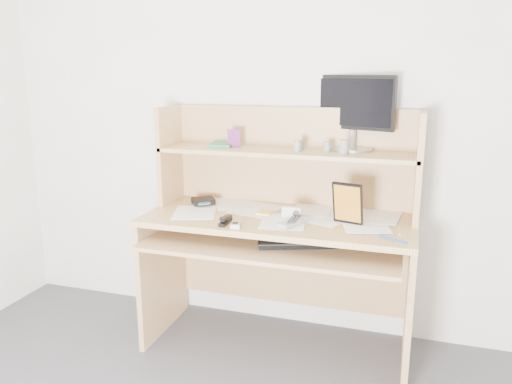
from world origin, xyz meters
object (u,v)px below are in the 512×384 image
(desk, at_px, (282,223))
(game_case, at_px, (348,203))
(keyboard, at_px, (298,242))
(monitor, at_px, (354,110))
(tv_remote, at_px, (294,222))

(desk, xyz_separation_m, game_case, (0.36, -0.12, 0.17))
(keyboard, distance_m, game_case, 0.31)
(monitor, bearing_deg, tv_remote, -101.55)
(keyboard, bearing_deg, monitor, 42.03)
(tv_remote, xyz_separation_m, game_case, (0.25, 0.08, 0.10))
(game_case, relative_size, monitor, 0.48)
(desk, xyz_separation_m, keyboard, (0.14, -0.20, -0.03))
(tv_remote, height_order, monitor, monitor)
(desk, distance_m, tv_remote, 0.23)
(tv_remote, bearing_deg, game_case, 39.37)
(keyboard, distance_m, tv_remote, 0.11)
(tv_remote, bearing_deg, monitor, 81.74)
(tv_remote, relative_size, game_case, 0.96)
(keyboard, bearing_deg, tv_remote, 142.40)
(desk, distance_m, monitor, 0.71)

